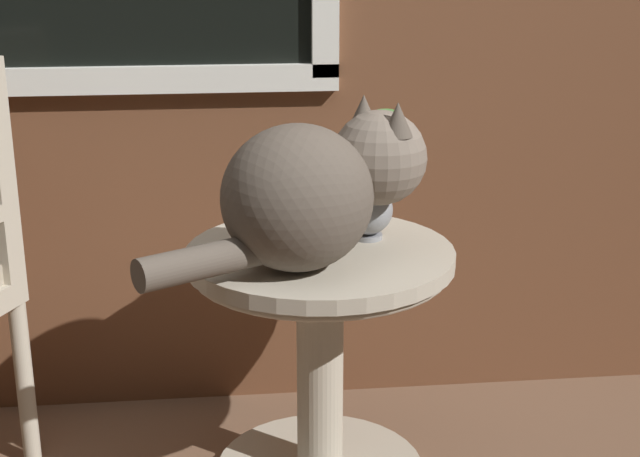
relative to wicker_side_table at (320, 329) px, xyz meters
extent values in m
cube|color=silver|center=(-0.42, 0.43, 0.53)|extent=(1.02, 0.03, 0.07)
cylinder|color=#B2A893|center=(0.00, 0.00, -0.10)|extent=(0.11, 0.11, 0.54)
cylinder|color=#B2A893|center=(0.00, 0.00, 0.18)|extent=(0.62, 0.62, 0.03)
torus|color=#B2A893|center=(0.00, 0.00, 0.16)|extent=(0.60, 0.60, 0.02)
cylinder|color=#B2A893|center=(-0.73, 0.15, -0.18)|extent=(0.04, 0.04, 0.44)
ellipsoid|color=brown|center=(-0.06, -0.12, 0.36)|extent=(0.45, 0.44, 0.32)
sphere|color=#76695D|center=(0.13, -0.01, 0.42)|extent=(0.22, 0.22, 0.22)
cone|color=brown|center=(0.16, -0.06, 0.51)|extent=(0.07, 0.07, 0.08)
cone|color=brown|center=(0.10, 0.05, 0.51)|extent=(0.07, 0.07, 0.08)
cylinder|color=brown|center=(-0.26, -0.23, 0.26)|extent=(0.29, 0.21, 0.07)
cylinder|color=gray|center=(0.12, 0.07, 0.21)|extent=(0.07, 0.07, 0.01)
ellipsoid|color=gray|center=(0.12, 0.07, 0.27)|extent=(0.12, 0.12, 0.12)
cylinder|color=gray|center=(0.12, 0.07, 0.34)|extent=(0.07, 0.07, 0.05)
torus|color=gray|center=(0.12, 0.07, 0.37)|extent=(0.08, 0.08, 0.01)
cylinder|color=#47893D|center=(0.14, 0.08, 0.43)|extent=(0.05, 0.04, 0.13)
cone|color=#47893D|center=(0.17, 0.10, 0.49)|extent=(0.04, 0.04, 0.02)
cylinder|color=#47893D|center=(0.14, 0.07, 0.41)|extent=(0.03, 0.02, 0.09)
cone|color=#47893D|center=(0.15, 0.08, 0.46)|extent=(0.04, 0.04, 0.02)
camera|label=1|loc=(-0.22, -2.01, 0.90)|focal=51.95mm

